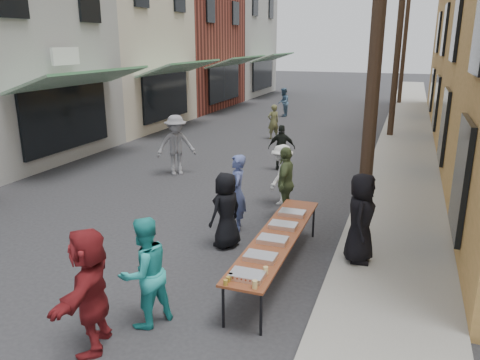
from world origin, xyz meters
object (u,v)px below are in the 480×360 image
Objects in this scene: utility_pole_far at (405,34)px; serving_table at (277,237)px; guest_front_a at (226,210)px; catering_tray_sausage at (247,275)px; server at (361,218)px; guest_front_c at (145,272)px; utility_pole_mid at (400,30)px; utility_pole_near at (379,17)px.

serving_table is (-1.30, -25.95, -3.79)m from utility_pole_far.
utility_pole_far reaches higher than guest_front_a.
server is at bearing 61.75° from catering_tray_sausage.
server is (2.75, 3.02, 0.11)m from guest_front_c.
guest_front_c reaches higher than guest_front_a.
utility_pole_far is 5.34× the size of guest_front_c.
utility_pole_mid reaches higher than server.
server is (0.05, -25.09, -3.55)m from utility_pole_far.
utility_pole_mid is at bearing 85.25° from catering_tray_sausage.
guest_front_a is at bearing 91.01° from server.
guest_front_c is 0.99× the size of server.
guest_front_c is (-0.11, -2.97, 0.06)m from guest_front_a.
utility_pole_far is at bearing 0.13° from server.
catering_tray_sausage is (-1.30, -3.60, -3.71)m from utility_pole_near.
serving_table is 2.37× the size of guest_front_c.
utility_pole_far is 25.34m from server.
utility_pole_mid is 16.74m from guest_front_c.
utility_pole_near is at bearing 137.68° from guest_front_a.
utility_pole_mid and utility_pole_far have the same top height.
catering_tray_sausage is at bearing -94.75° from utility_pole_mid.
utility_pole_far is 5.29× the size of server.
catering_tray_sausage is 2.78m from guest_front_a.
utility_pole_far is (0.00, 12.00, 0.00)m from utility_pole_mid.
catering_tray_sausage is at bearing 151.76° from server.
server is (2.64, 0.05, 0.16)m from guest_front_a.
utility_pole_far reaches higher than catering_tray_sausage.
utility_pole_near is 1.00× the size of utility_pole_mid.
utility_pole_far is at bearing 87.31° from catering_tray_sausage.
utility_pole_mid is at bearing 84.69° from serving_table.
serving_table is at bearing 172.25° from guest_front_c.
serving_table is (-1.30, -1.95, -3.79)m from utility_pole_near.
catering_tray_sausage is 2.85m from server.
utility_pole_near is 5.29× the size of server.
utility_pole_mid is at bearing -90.00° from utility_pole_far.
serving_table is at bearing -123.64° from utility_pole_near.
guest_front_a is (-2.59, -13.14, -3.71)m from utility_pole_mid.
utility_pole_mid is 12.00m from utility_pole_far.
guest_front_a is 2.65m from server.
utility_pole_near is at bearing 56.36° from serving_table.
utility_pole_mid is 5.34× the size of guest_front_c.
guest_front_a is (-2.59, -25.14, -3.71)m from utility_pole_far.
guest_front_c is at bearing -123.00° from serving_table.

